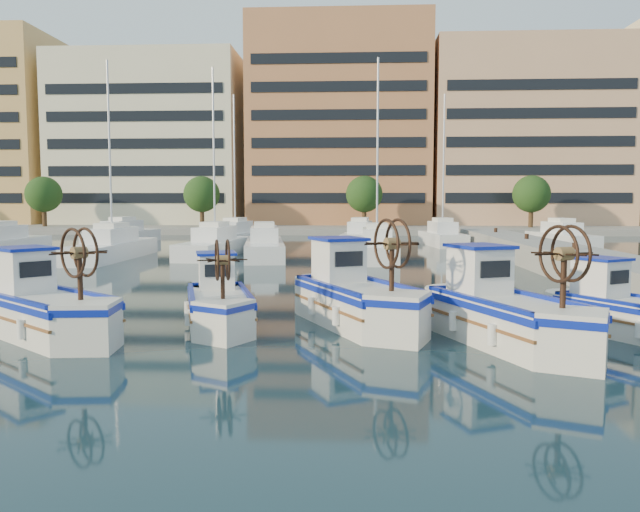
{
  "coord_description": "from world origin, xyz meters",
  "views": [
    {
      "loc": [
        2.85,
        -15.09,
        3.38
      ],
      "look_at": [
        1.69,
        6.4,
        1.5
      ],
      "focal_mm": 35.0,
      "sensor_mm": 36.0,
      "label": 1
    }
  ],
  "objects_px": {
    "fishing_boat_e": "(630,310)",
    "fishing_boat_d": "(504,310)",
    "fishing_boat_a": "(44,306)",
    "fishing_boat_b": "(219,301)",
    "fishing_boat_c": "(355,295)"
  },
  "relations": [
    {
      "from": "fishing_boat_c",
      "to": "fishing_boat_e",
      "type": "distance_m",
      "value": 6.99
    },
    {
      "from": "fishing_boat_e",
      "to": "fishing_boat_d",
      "type": "bearing_deg",
      "value": 165.04
    },
    {
      "from": "fishing_boat_a",
      "to": "fishing_boat_e",
      "type": "bearing_deg",
      "value": -47.75
    },
    {
      "from": "fishing_boat_a",
      "to": "fishing_boat_c",
      "type": "height_order",
      "value": "fishing_boat_c"
    },
    {
      "from": "fishing_boat_b",
      "to": "fishing_boat_c",
      "type": "relative_size",
      "value": 0.82
    },
    {
      "from": "fishing_boat_d",
      "to": "fishing_boat_e",
      "type": "height_order",
      "value": "fishing_boat_d"
    },
    {
      "from": "fishing_boat_d",
      "to": "fishing_boat_e",
      "type": "bearing_deg",
      "value": -5.44
    },
    {
      "from": "fishing_boat_b",
      "to": "fishing_boat_d",
      "type": "height_order",
      "value": "fishing_boat_d"
    },
    {
      "from": "fishing_boat_b",
      "to": "fishing_boat_c",
      "type": "xyz_separation_m",
      "value": [
        3.71,
        0.32,
        0.14
      ]
    },
    {
      "from": "fishing_boat_b",
      "to": "fishing_boat_a",
      "type": "bearing_deg",
      "value": -174.34
    },
    {
      "from": "fishing_boat_d",
      "to": "fishing_boat_a",
      "type": "bearing_deg",
      "value": 157.56
    },
    {
      "from": "fishing_boat_a",
      "to": "fishing_boat_c",
      "type": "distance_m",
      "value": 8.01
    },
    {
      "from": "fishing_boat_a",
      "to": "fishing_boat_c",
      "type": "xyz_separation_m",
      "value": [
        7.78,
        1.93,
        0.05
      ]
    },
    {
      "from": "fishing_boat_b",
      "to": "fishing_boat_e",
      "type": "height_order",
      "value": "fishing_boat_b"
    },
    {
      "from": "fishing_boat_a",
      "to": "fishing_boat_b",
      "type": "xyz_separation_m",
      "value": [
        4.07,
        1.61,
        -0.09
      ]
    }
  ]
}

